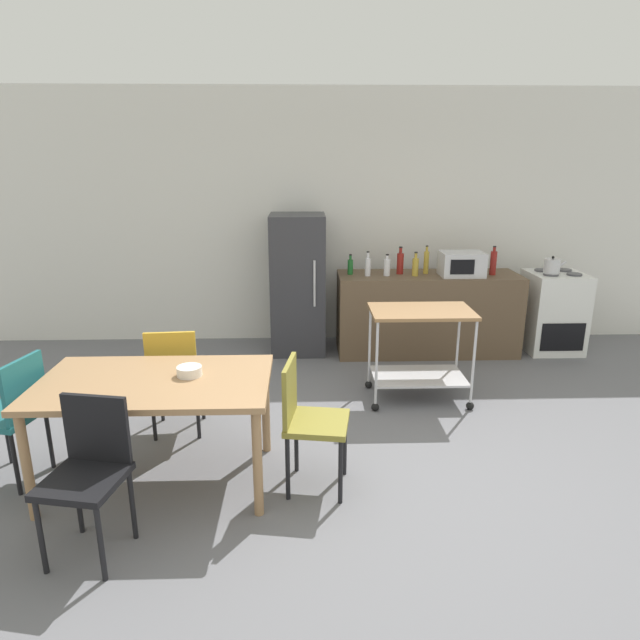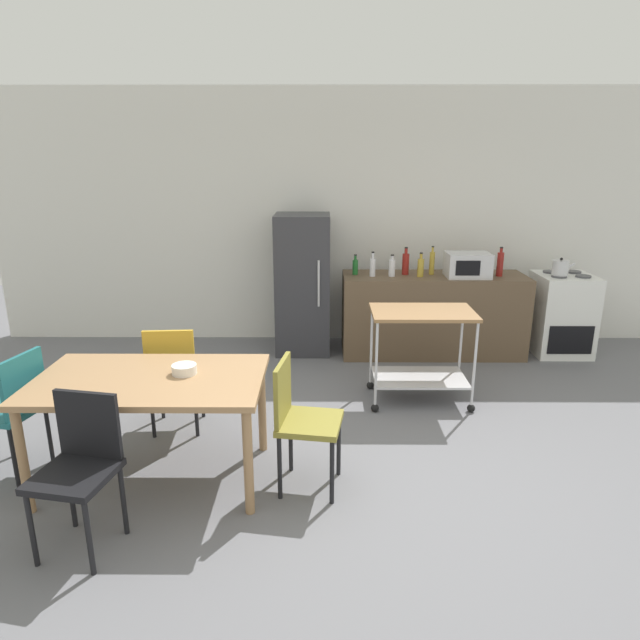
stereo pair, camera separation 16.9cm
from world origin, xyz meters
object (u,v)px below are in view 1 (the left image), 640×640
Objects in this scene: kitchen_cart at (420,340)px; bottle_hot_sauce at (350,266)px; bottle_vinegar at (426,262)px; bottle_sesame_oil at (415,266)px; chair_mustard at (175,373)px; fruit_bowl at (189,371)px; dining_table at (155,391)px; chair_black at (89,467)px; bottle_soda at (387,267)px; bottle_wine at (368,266)px; chair_teal at (13,410)px; microwave at (462,264)px; chair_olive at (307,416)px; bottle_soy_sauce at (400,263)px; bottle_olive_oil at (493,262)px; refrigerator at (298,284)px; stove_oven at (553,312)px; kettle at (552,266)px.

kitchen_cart is 1.47m from bottle_hot_sauce.
bottle_sesame_oil is at bearing -140.72° from bottle_vinegar.
kitchen_cart is (2.05, 0.60, 0.05)m from chair_mustard.
bottle_sesame_oil is 3.14m from fruit_bowl.
kitchen_cart reaches higher than dining_table.
bottle_soda reaches higher than chair_black.
bottle_wine is 0.52m from bottle_sesame_oil.
chair_teal is at bearing 30.21° from chair_mustard.
bottle_sesame_oil reaches higher than microwave.
microwave reaches higher than chair_teal.
bottle_wine is at bearing -137.30° from chair_mustard.
bottle_soda is at bearing -10.21° from chair_olive.
kitchen_cart is at bearing -27.91° from chair_olive.
bottle_olive_oil is (1.01, -0.08, 0.01)m from bottle_soy_sauce.
refrigerator is at bearing 177.01° from bottle_soy_sauce.
refrigerator reaches higher than fruit_bowl.
bottle_sesame_oil reaches higher than chair_teal.
stove_oven is 2.91× the size of bottle_olive_oil.
chair_black is 1.00× the size of chair_olive.
bottle_vinegar is 0.99× the size of bottle_olive_oil.
microwave is 1.00m from kettle.
bottle_olive_oil reaches higher than bottle_sesame_oil.
chair_black is at bearing -127.84° from bottle_vinegar.
fruit_bowl is (1.19, 0.01, 0.26)m from chair_teal.
chair_black is 3.77× the size of bottle_soda.
stove_oven is 0.57m from kettle.
bottle_vinegar is at bearing 50.21° from fruit_bowl.
bottle_soy_sauce is at bearing 168.86° from microwave.
chair_black is at bearing -132.72° from microwave.
fruit_bowl is at bearing 107.98° from chair_mustard.
chair_mustard is 0.97× the size of stove_oven.
bottle_soy_sauce is (2.25, 3.27, 0.51)m from chair_black.
chair_teal is 5.29m from kettle.
bottle_hot_sauce is at bearing 111.71° from kitchen_cart.
bottle_olive_oil is (0.86, 0.03, 0.03)m from bottle_sesame_oil.
refrigerator is (-0.08, 2.75, 0.26)m from chair_olive.
refrigerator reaches higher than bottle_hot_sauce.
bottle_sesame_oil is 1.59× the size of fruit_bowl.
dining_table is 6.76× the size of bottle_hot_sauce.
refrigerator is 6.47× the size of kettle.
microwave is at bearing -174.63° from stove_oven.
fruit_bowl is at bearing -116.79° from bottle_hot_sauce.
bottle_soy_sauce is 0.29m from bottle_vinegar.
chair_mustard and chair_teal have the same top height.
chair_mustard is at bearing 61.79° from chair_olive.
chair_black is 5.04m from kettle.
chair_olive is at bearing -104.77° from bottle_wine.
microwave is (3.67, 2.42, 0.51)m from chair_teal.
bottle_hot_sauce reaches higher than dining_table.
bottle_olive_oil is (0.72, -0.08, 0.00)m from bottle_vinegar.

